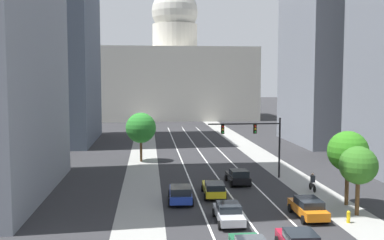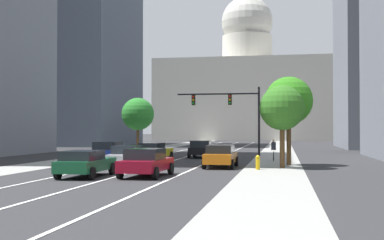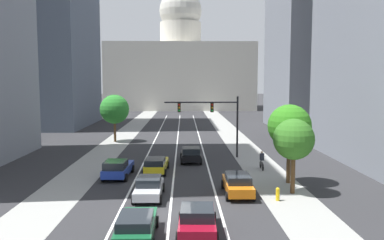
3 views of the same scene
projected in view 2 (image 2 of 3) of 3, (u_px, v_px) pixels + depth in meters
ground_plane at (219, 148)px, 68.98m from camera, size 400.00×400.00×0.00m
sidewalk_left at (152, 149)px, 65.49m from camera, size 3.72×130.00×0.01m
sidewalk_right at (278, 150)px, 62.63m from camera, size 3.72×130.00×0.01m
lane_stripe_left at (173, 152)px, 54.77m from camera, size 0.16×90.00×0.01m
lane_stripe_center at (201, 153)px, 54.22m from camera, size 0.16×90.00×0.01m
lane_stripe_right at (230, 153)px, 53.67m from camera, size 0.16×90.00×0.01m
office_tower_far_left at (66, 2)px, 83.22m from camera, size 20.87×22.06×46.85m
capitol_building at (247, 92)px, 123.80m from camera, size 41.65×24.91×35.96m
car_yellow at (155, 151)px, 40.89m from camera, size 2.11×4.65×1.43m
car_blue at (111, 151)px, 39.87m from camera, size 2.24×4.78×1.55m
car_orange at (221, 156)px, 33.14m from camera, size 1.98×4.47×1.49m
car_crimson at (146, 162)px, 26.73m from camera, size 2.22×4.44×1.49m
car_green at (85, 163)px, 26.54m from camera, size 2.03×4.51×1.40m
car_silver at (127, 156)px, 33.65m from camera, size 1.99×4.39×1.42m
car_black at (202, 149)px, 44.82m from camera, size 2.10×4.11×1.52m
traffic_signal_mast at (232, 107)px, 46.88m from camera, size 7.73×0.39×6.41m
fire_hydrant at (258, 162)px, 31.22m from camera, size 0.26×0.35×0.91m
cyclist at (274, 150)px, 40.24m from camera, size 0.36×1.70×1.72m
street_tree_near_right at (289, 101)px, 35.46m from camera, size 3.36×3.36×6.20m
street_tree_near_left at (138, 114)px, 59.98m from camera, size 3.84×3.84×6.25m
street_tree_far_right at (282, 108)px, 32.74m from camera, size 2.91×2.91×5.35m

